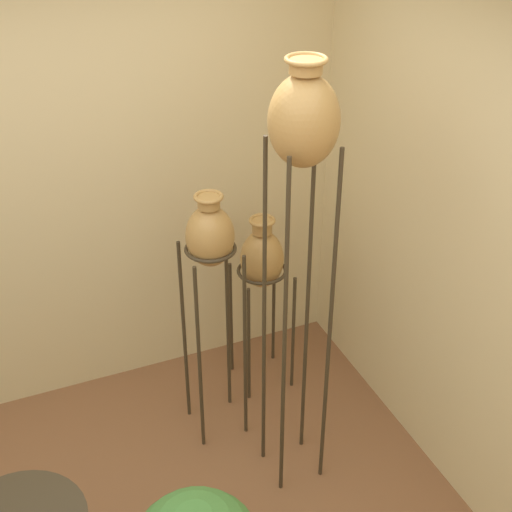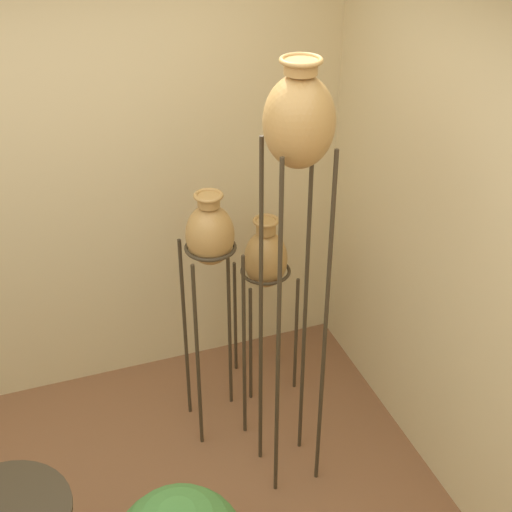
# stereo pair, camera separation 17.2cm
# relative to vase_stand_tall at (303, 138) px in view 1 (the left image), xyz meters

# --- Properties ---
(wall_back) EXTENTS (7.25, 0.06, 2.70)m
(wall_back) POSITION_rel_vase_stand_tall_xyz_m (-0.91, 1.14, -0.54)
(wall_back) COLOR beige
(wall_back) RESTS_ON ground_plane
(wall_right) EXTENTS (0.06, 7.25, 2.70)m
(wall_right) POSITION_rel_vase_stand_tall_xyz_m (0.75, -0.52, -0.54)
(wall_right) COLOR beige
(wall_right) RESTS_ON ground_plane
(vase_stand_tall) EXTENTS (0.29, 0.29, 2.22)m
(vase_stand_tall) POSITION_rel_vase_stand_tall_xyz_m (0.00, 0.00, 0.00)
(vase_stand_tall) COLOR #382D1E
(vase_stand_tall) RESTS_ON ground_plane
(vase_stand_medium) EXTENTS (0.28, 0.28, 1.48)m
(vase_stand_medium) POSITION_rel_vase_stand_tall_xyz_m (-0.26, 0.46, -0.69)
(vase_stand_medium) COLOR #382D1E
(vase_stand_medium) RESTS_ON ground_plane
(vase_stand_short) EXTENTS (0.30, 0.30, 1.13)m
(vase_stand_short) POSITION_rel_vase_stand_tall_xyz_m (0.13, 0.72, -1.04)
(vase_stand_short) COLOR #382D1E
(vase_stand_short) RESTS_ON ground_plane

